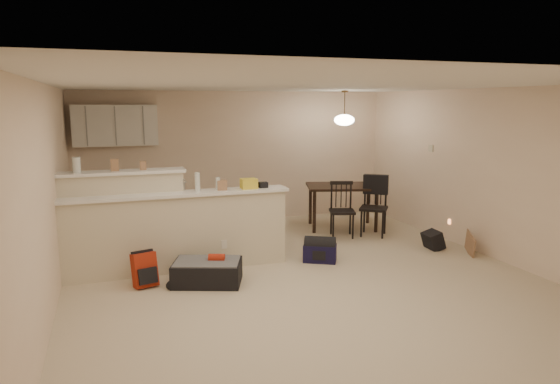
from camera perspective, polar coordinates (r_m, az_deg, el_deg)
name	(u,v)px	position (r m, az deg, el deg)	size (l,w,h in m)	color
room	(306,185)	(6.34, 2.93, 0.78)	(7.00, 7.02, 2.50)	beige
breakfast_bar	(158,227)	(7.00, -13.73, -3.96)	(3.08, 0.58, 1.39)	beige
upper_cabinets	(115,125)	(9.12, -18.32, 7.25)	(1.40, 0.34, 0.70)	white
kitchen_counter	(132,208)	(9.18, -16.55, -1.79)	(1.80, 0.60, 0.90)	white
thermostat	(431,148)	(9.12, 16.86, 4.80)	(0.02, 0.12, 0.12)	beige
jar	(76,165)	(6.97, -22.24, 2.88)	(0.10, 0.10, 0.20)	silver
cereal_box	(115,165)	(6.96, -18.37, 2.94)	(0.10, 0.07, 0.16)	#9C7250
small_box	(143,165)	(6.98, -15.39, 2.95)	(0.08, 0.06, 0.12)	#9C7250
bottle_a	(197,182)	(6.87, -9.42, 1.13)	(0.07, 0.07, 0.26)	silver
bottle_b	(218,184)	(6.93, -7.09, 0.93)	(0.06, 0.06, 0.18)	silver
bag_lump	(249,184)	(7.04, -3.59, 0.97)	(0.22, 0.18, 0.14)	#9C7250
pouch	(263,185)	(7.10, -1.92, 0.82)	(0.12, 0.10, 0.08)	#9C7250
extra_item_x	(222,185)	(6.95, -6.68, 0.79)	(0.13, 0.10, 0.14)	#9C7250
dining_table	(343,190)	(9.19, 7.17, 0.18)	(1.47, 1.18, 0.80)	black
pendant_lamp	(344,119)	(9.06, 7.35, 8.23)	(0.36, 0.36, 0.62)	brown
dining_chair_near	(342,210)	(8.62, 7.12, -2.04)	(0.41, 0.39, 0.95)	black
dining_chair_far	(374,207)	(8.78, 10.66, -1.66)	(0.45, 0.43, 1.02)	black
suitcase	(207,273)	(6.52, -8.30, -9.10)	(0.85, 0.55, 0.29)	black
red_backpack	(145,270)	(6.57, -15.22, -8.57)	(0.29, 0.18, 0.43)	#A92713
navy_duffel	(320,253)	(7.33, 4.59, -6.96)	(0.47, 0.26, 0.26)	#131033
black_daypack	(433,240)	(8.28, 17.09, -5.31)	(0.31, 0.22, 0.27)	black
cardboard_sheet	(470,244)	(8.15, 20.91, -5.61)	(0.42, 0.02, 0.32)	#9C7250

